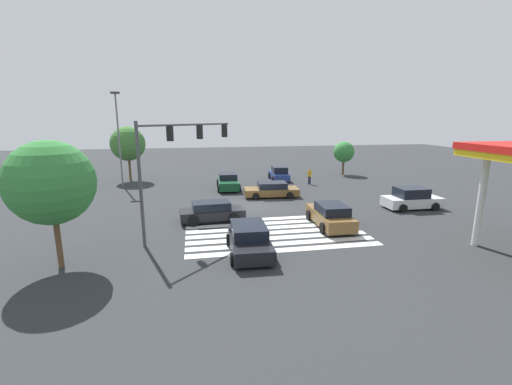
{
  "coord_description": "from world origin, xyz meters",
  "views": [
    {
      "loc": [
        -4.74,
        -25.98,
        6.93
      ],
      "look_at": [
        0.0,
        0.0,
        1.07
      ],
      "focal_mm": 24.0,
      "sensor_mm": 36.0,
      "label": 1
    }
  ],
  "objects": [
    {
      "name": "car_5",
      "position": [
        3.77,
        -6.01,
        0.72
      ],
      "size": [
        2.24,
        4.7,
        1.52
      ],
      "rotation": [
        0.0,
        0.0,
        1.54
      ],
      "color": "brown",
      "rests_on": "ground_plane"
    },
    {
      "name": "car_2",
      "position": [
        11.68,
        -2.93,
        0.75
      ],
      "size": [
        4.31,
        2.2,
        1.63
      ],
      "rotation": [
        0.0,
        0.0,
        -0.01
      ],
      "color": "silver",
      "rests_on": "ground_plane"
    },
    {
      "name": "street_light_pole_a",
      "position": [
        -11.94,
        9.92,
        5.46
      ],
      "size": [
        0.8,
        0.36,
        9.28
      ],
      "color": "slate",
      "rests_on": "ground_plane"
    },
    {
      "name": "car_3",
      "position": [
        1.91,
        2.82,
        0.62
      ],
      "size": [
        4.87,
        2.46,
        1.31
      ],
      "rotation": [
        0.0,
        0.0,
        3.07
      ],
      "color": "brown",
      "rests_on": "ground_plane"
    },
    {
      "name": "tree_corner_c",
      "position": [
        -11.08,
        -9.59,
        4.05
      ],
      "size": [
        3.81,
        3.81,
        5.96
      ],
      "color": "brown",
      "rests_on": "ground_plane"
    },
    {
      "name": "car_1",
      "position": [
        -2.08,
        -9.43,
        0.7
      ],
      "size": [
        2.3,
        4.3,
        1.46
      ],
      "rotation": [
        0.0,
        0.0,
        -1.6
      ],
      "color": "black",
      "rests_on": "ground_plane"
    },
    {
      "name": "ground_plane",
      "position": [
        0.0,
        0.0,
        0.0
      ],
      "size": [
        108.26,
        108.26,
        0.0
      ],
      "primitive_type": "plane",
      "color": "#2B2D30"
    },
    {
      "name": "tree_corner_a",
      "position": [
        -11.76,
        13.39,
        4.06
      ],
      "size": [
        3.72,
        3.72,
        5.92
      ],
      "color": "brown",
      "rests_on": "ground_plane"
    },
    {
      "name": "pedestrian",
      "position": [
        7.12,
        7.73,
        0.94
      ],
      "size": [
        0.41,
        0.41,
        1.68
      ],
      "rotation": [
        0.0,
        0.0,
        -2.31
      ],
      "color": "#232842",
      "rests_on": "ground_plane"
    },
    {
      "name": "car_4",
      "position": [
        4.54,
        10.58,
        0.73
      ],
      "size": [
        2.16,
        4.27,
        1.58
      ],
      "rotation": [
        0.0,
        0.0,
        1.51
      ],
      "color": "navy",
      "rests_on": "ground_plane"
    },
    {
      "name": "crosswalk_markings",
      "position": [
        0.0,
        -6.58,
        0.0
      ],
      "size": [
        10.82,
        6.3,
        0.01
      ],
      "rotation": [
        0.0,
        0.0,
        1.57
      ],
      "color": "silver",
      "rests_on": "ground_plane"
    },
    {
      "name": "car_0",
      "position": [
        -1.52,
        7.03,
        0.73
      ],
      "size": [
        2.31,
        4.89,
        1.52
      ],
      "rotation": [
        0.0,
        0.0,
        -1.61
      ],
      "color": "#144728",
      "rests_on": "ground_plane"
    },
    {
      "name": "tree_corner_b",
      "position": [
        13.19,
        12.92,
        2.76
      ],
      "size": [
        2.49,
        2.49,
        4.02
      ],
      "color": "brown",
      "rests_on": "ground_plane"
    },
    {
      "name": "car_6",
      "position": [
        -3.67,
        -3.52,
        0.67
      ],
      "size": [
        4.4,
        2.24,
        1.36
      ],
      "rotation": [
        0.0,
        0.0,
        0.08
      ],
      "color": "black",
      "rests_on": "ground_plane"
    },
    {
      "name": "traffic_signal_mast",
      "position": [
        -5.78,
        -5.78,
        5.02
      ],
      "size": [
        5.31,
        5.31,
        6.73
      ],
      "rotation": [
        0.0,
        0.0,
        0.79
      ],
      "color": "#47474C",
      "rests_on": "ground_plane"
    }
  ]
}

